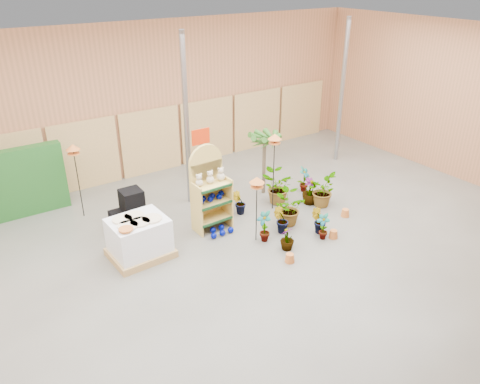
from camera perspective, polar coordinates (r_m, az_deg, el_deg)
The scene contains 25 objects.
room at distance 10.00m, azimuth 0.46°, elevation 4.60°, with size 15.20×12.10×4.70m.
display_shelf at distance 11.26m, azimuth -3.86°, elevation 0.16°, with size 0.90×0.58×2.12m.
teddy_bears at distance 11.03m, azimuth -3.56°, elevation 1.74°, with size 0.78×0.20×0.33m.
gazing_balls_shelf at distance 11.22m, azimuth -3.53°, elevation -0.68°, with size 0.78×0.27×0.15m.
gazing_balls_floor at distance 11.32m, azimuth -2.43°, elevation -4.80°, with size 0.63×0.39×0.15m.
pallet_stack at distance 10.53m, azimuth -12.19°, elevation -5.51°, with size 1.35×1.14×0.96m.
charcoal_planters at distance 11.71m, azimuth -13.36°, elevation -2.49°, with size 0.80×0.50×1.00m.
trellis_stock at distance 13.04m, azimuth -24.78°, elevation 1.11°, with size 2.00×0.30×1.80m, color #1C521C.
offer_sign at distance 11.93m, azimuth -4.78°, elevation 4.82°, with size 0.50×0.08×2.20m.
bird_table_front at distance 10.41m, azimuth 2.08°, elevation 1.23°, with size 0.34×0.34×1.63m.
bird_table_right at distance 11.73m, azimuth 4.25°, elevation 6.41°, with size 0.34×0.34×2.09m.
bird_table_back at distance 12.06m, azimuth -19.68°, elevation 4.88°, with size 0.34×0.34×1.97m.
palm at distance 12.72m, azimuth 3.02°, elevation 6.55°, with size 0.70×0.70×1.90m.
potted_plant_0 at distance 10.91m, azimuth 2.98°, elevation -4.18°, with size 0.41×0.28×0.78m, color #265318.
potted_plant_1 at distance 11.28m, azimuth 5.01°, elevation -3.46°, with size 0.37×0.29×0.67m, color #265318.
potted_plant_2 at distance 11.61m, azimuth 5.80°, elevation -1.99°, with size 0.79×0.68×0.88m, color #265318.
potted_plant_3 at distance 12.72m, azimuth 8.51°, elevation 0.10°, with size 0.41×0.41×0.74m, color #265318.
potted_plant_4 at distance 13.38m, azimuth 7.81°, elevation 1.56°, with size 0.40×0.27×0.76m, color #265318.
potted_plant_5 at distance 12.08m, azimuth -0.11°, elevation -1.34°, with size 0.35×0.28×0.63m, color #265318.
potted_plant_6 at distance 12.60m, azimuth 4.45°, elevation 0.55°, with size 0.84×0.73×0.93m, color #265318.
potted_plant_7 at distance 10.68m, azimuth 5.79°, elevation -5.63°, with size 0.32×0.32×0.57m, color #265318.
potted_plant_8 at distance 11.17m, azimuth 10.09°, elevation -4.16°, with size 0.34×0.23×0.65m, color #265318.
potted_plant_9 at distance 11.39m, azimuth 9.55°, elevation -3.51°, with size 0.35×0.29×0.64m, color #265318.
potted_plant_10 at distance 12.66m, azimuth 9.93°, elevation 0.24°, with size 0.80×0.69×0.89m, color #265318.
potted_plant_11 at distance 12.36m, azimuth -1.67°, elevation -0.43°, with size 0.41×0.41×0.73m, color #265318.
Camera 1 is at (-5.26, -6.77, 5.87)m, focal length 35.00 mm.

